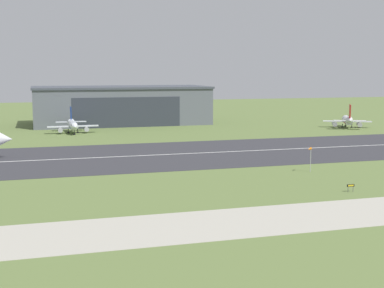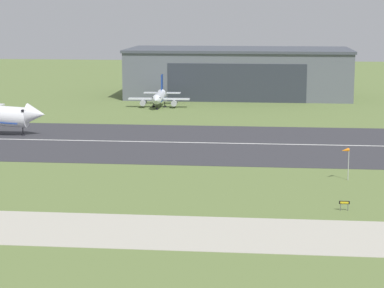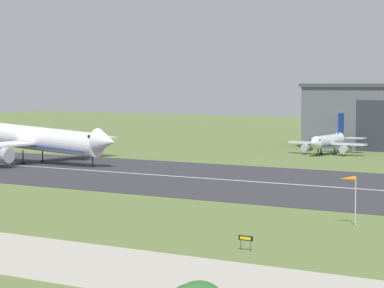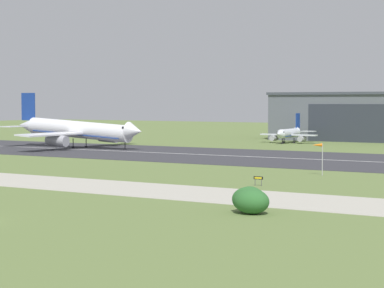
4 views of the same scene
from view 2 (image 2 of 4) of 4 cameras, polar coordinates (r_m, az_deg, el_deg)
ground_plane at (r=118.75m, az=5.99°, el=-4.48°), size 647.13×647.13×0.00m
runway_strip at (r=169.33m, az=6.00°, el=-0.01°), size 407.13×50.13×0.06m
runway_centreline at (r=169.33m, az=6.00°, el=0.00°), size 366.42×0.70×0.01m
taxiway_road at (r=102.29m, az=5.99°, el=-6.90°), size 305.35×15.97×0.05m
hangar_building at (r=260.00m, az=3.58°, el=5.46°), size 76.21×34.39×16.57m
airplane_parked_centre at (r=231.54m, az=-2.51°, el=3.57°), size 18.96×19.22×9.52m
windsock_pole at (r=134.69m, az=11.62°, el=-0.63°), size 1.73×1.67×5.83m
runway_sign at (r=115.68m, az=11.53°, el=-4.45°), size 1.61×0.13×1.50m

